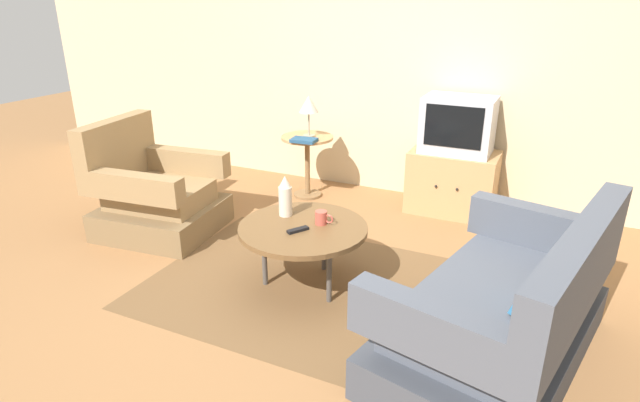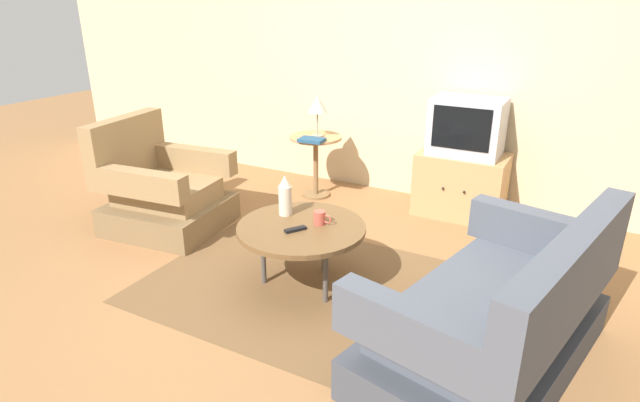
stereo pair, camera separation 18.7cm
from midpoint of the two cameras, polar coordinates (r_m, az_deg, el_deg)
The scene contains 14 objects.
ground_plane at distance 3.68m, azimuth -4.57°, elevation -9.59°, with size 16.00×16.00×0.00m, color olive.
back_wall at distance 5.22m, azimuth 7.52°, elevation 15.41°, with size 9.00×0.12×2.70m, color #CCB78E.
area_rug at distance 3.72m, azimuth -3.25°, elevation -9.17°, with size 2.12×1.66×0.00m, color brown.
armchair at distance 4.67m, azimuth -18.83°, elevation 0.55°, with size 1.00×0.95×0.95m.
couch at distance 3.01m, azimuth 17.85°, elevation -11.77°, with size 1.20×1.70×0.90m.
coffee_table at distance 3.52m, azimuth -3.38°, elevation -3.22°, with size 0.88×0.88×0.46m.
side_table at distance 5.16m, azimuth -2.44°, elevation 5.23°, with size 0.51×0.51×0.62m.
tv_stand at distance 4.96m, azimuth 13.25°, elevation 2.04°, with size 0.78×0.52×0.58m.
television at distance 4.82m, azimuth 13.83°, elevation 8.11°, with size 0.61×0.44×0.50m.
table_lamp at distance 5.02m, azimuth -2.33°, elevation 10.40°, with size 0.19×0.19×0.40m.
vase at distance 3.64m, azimuth -5.30°, elevation 0.47°, with size 0.10×0.10×0.29m.
mug at distance 3.52m, azimuth -1.34°, elevation -1.85°, with size 0.13×0.08×0.09m.
tv_remote_dark at distance 3.43m, azimuth -4.01°, elevation -3.20°, with size 0.12×0.15×0.02m.
book at distance 4.91m, azimuth -2.87°, elevation 6.67°, with size 0.25×0.18×0.03m.
Camera 1 is at (1.51, -2.76, 1.91)m, focal length 29.18 mm.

